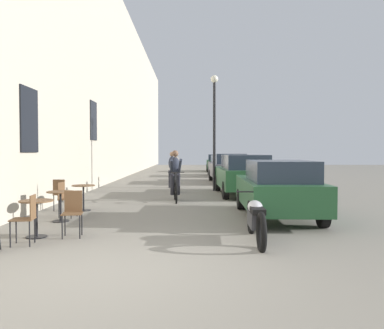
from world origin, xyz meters
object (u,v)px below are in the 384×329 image
object	(u,v)px
parked_car_second	(243,174)
pedestrian_mid	(172,167)
cafe_table_far	(83,192)
cafe_chair_mid_toward_street	(65,197)
cafe_chair_near_toward_street	(27,216)
pedestrian_near	(176,169)
parked_car_third	(228,168)
cafe_chair_far_toward_street	(61,193)
cafe_table_near	(36,211)
cafe_chair_near_toward_wall	(73,210)
street_lamp	(214,118)
parked_car_nearest	(277,188)
parked_car_fifth	(217,163)
cyclist_on_bicycle	(175,177)
cafe_table_mid	(60,200)
parked_motorcycle	(256,219)
parked_car_fourth	(222,165)

from	to	relation	value
parked_car_second	pedestrian_mid	bearing A→B (deg)	132.65
pedestrian_mid	cafe_table_far	bearing A→B (deg)	-107.35
parked_car_second	cafe_chair_mid_toward_street	bearing A→B (deg)	-135.65
cafe_table_far	cafe_chair_near_toward_street	bearing A→B (deg)	-88.68
pedestrian_near	parked_car_third	bearing A→B (deg)	62.69
pedestrian_mid	cafe_chair_far_toward_street	bearing A→B (deg)	-111.60
cafe_table_near	cafe_chair_near_toward_wall	world-z (taller)	cafe_chair_near_toward_wall
pedestrian_near	cafe_chair_near_toward_street	bearing A→B (deg)	-104.60
pedestrian_near	pedestrian_mid	world-z (taller)	pedestrian_near
street_lamp	parked_car_nearest	world-z (taller)	street_lamp
cafe_table_far	parked_car_fifth	xyz separation A→B (m)	(5.29, 21.87, 0.22)
cafe_chair_near_toward_wall	parked_car_nearest	world-z (taller)	parked_car_nearest
cafe_table_far	street_lamp	xyz separation A→B (m)	(4.05, 5.67, 2.59)
pedestrian_mid	parked_car_second	distance (m)	4.20
cafe_chair_mid_toward_street	street_lamp	world-z (taller)	street_lamp
parked_car_nearest	parked_car_third	bearing A→B (deg)	90.53
cyclist_on_bicycle	parked_car_third	size ratio (longest dim) A/B	0.40
cafe_chair_far_toward_street	street_lamp	size ratio (longest dim) A/B	0.18
cafe_chair_near_toward_wall	parked_car_second	bearing A→B (deg)	59.30
cafe_chair_near_toward_wall	cafe_chair_mid_toward_street	xyz separation A→B (m)	(-0.85, 2.23, 0.00)
cafe_chair_far_toward_street	pedestrian_near	bearing A→B (deg)	58.59
cafe_chair_mid_toward_street	pedestrian_near	world-z (taller)	pedestrian_near
cafe_table_near	cafe_chair_near_toward_wall	distance (m)	0.68
cafe_chair_mid_toward_street	cafe_chair_far_toward_street	distance (m)	1.16
cafe_table_near	cafe_table_mid	world-z (taller)	same
parked_motorcycle	cafe_chair_far_toward_street	bearing A→B (deg)	142.56
cafe_chair_mid_toward_street	parked_car_second	xyz separation A→B (m)	(5.19, 5.08, 0.28)
parked_car_second	parked_car_fifth	distance (m)	17.93
parked_car_nearest	parked_car_fifth	bearing A→B (deg)	89.74
cafe_chair_far_toward_street	parked_motorcycle	bearing A→B (deg)	-37.44
cafe_chair_mid_toward_street	cyclist_on_bicycle	distance (m)	4.24
cafe_chair_near_toward_wall	street_lamp	world-z (taller)	street_lamp
cafe_chair_near_toward_street	cafe_table_far	distance (m)	4.07
street_lamp	parked_car_second	size ratio (longest dim) A/B	1.12
cafe_table_far	parked_car_second	xyz separation A→B (m)	(5.04, 3.94, 0.28)
cyclist_on_bicycle	parked_car_fifth	xyz separation A→B (m)	(2.77, 19.73, -0.07)
cafe_table_near	parked_car_fifth	distance (m)	25.86
cafe_table_mid	cafe_table_near	bearing A→B (deg)	-86.74
street_lamp	cafe_table_near	bearing A→B (deg)	-113.87
cafe_table_far	parked_car_second	distance (m)	6.40
parked_car_nearest	cyclist_on_bicycle	bearing A→B (deg)	128.06
cafe_table_mid	parked_car_second	bearing A→B (deg)	47.87
cafe_chair_far_toward_street	parked_motorcycle	distance (m)	6.09
cafe_table_mid	parked_car_third	bearing A→B (deg)	66.32
cafe_table_mid	pedestrian_mid	world-z (taller)	pedestrian_mid
cafe_chair_mid_toward_street	parked_car_fifth	world-z (taller)	parked_car_fifth
cafe_chair_near_toward_wall	cafe_chair_far_toward_street	bearing A→B (deg)	111.75
parked_car_fifth	parked_car_fourth	bearing A→B (deg)	-90.68
cafe_table_mid	cyclist_on_bicycle	xyz separation A→B (m)	(2.60, 3.87, 0.29)
pedestrian_mid	parked_car_fifth	bearing A→B (deg)	78.22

